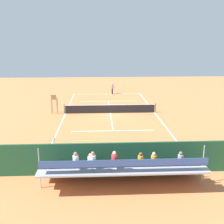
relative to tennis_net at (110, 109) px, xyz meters
name	(u,v)px	position (x,y,z in m)	size (l,w,h in m)	color
ground_plane	(110,113)	(0.00, 0.00, -0.50)	(60.00, 60.00, 0.00)	#D17542
court_line_markings	(110,113)	(0.00, -0.04, -0.50)	(10.10, 22.20, 0.01)	white
tennis_net	(110,109)	(0.00, 0.00, 0.00)	(10.30, 0.10, 1.07)	black
backdrop_wall	(120,158)	(0.00, 14.00, 0.50)	(18.00, 0.16, 2.00)	#1E4C2D
bleacher_stand	(122,169)	(0.03, 15.39, 0.47)	(9.06, 2.40, 2.48)	#9EA0A5
umpire_chair	(54,102)	(6.20, -0.19, 0.81)	(0.67, 0.67, 2.14)	olive
courtside_bench	(164,159)	(-2.85, 13.27, 0.06)	(1.80, 0.40, 0.93)	#234C2D
equipment_bag	(134,166)	(-0.91, 13.40, -0.32)	(0.90, 0.36, 0.36)	#334C8C
tennis_player	(112,87)	(-0.79, -11.01, 0.51)	(0.47, 0.56, 1.93)	black
tennis_racket	(107,94)	(0.08, -10.59, -0.49)	(0.56, 0.44, 0.03)	black
tennis_ball_near	(112,98)	(-0.59, -7.88, -0.47)	(0.07, 0.07, 0.07)	#CCDB33
tennis_ball_far	(107,97)	(0.04, -8.51, -0.47)	(0.07, 0.07, 0.07)	#CCDB33
line_judge	(54,152)	(4.13, 12.99, 0.51)	(0.42, 0.55, 1.93)	#232328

